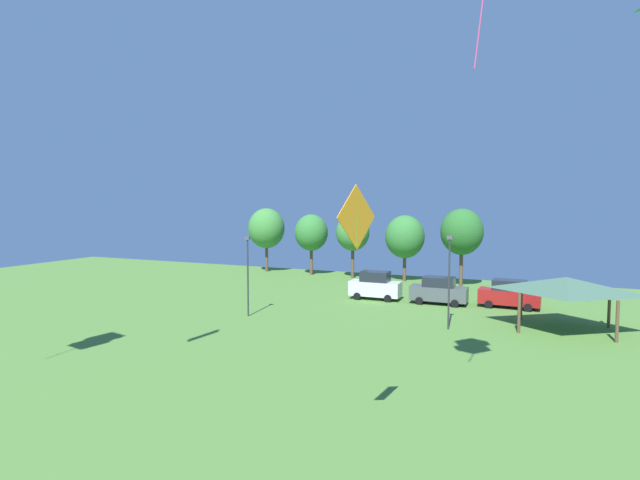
# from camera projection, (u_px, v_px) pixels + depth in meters

# --- Properties ---
(kite_flying_2) EXTENTS (0.58, 2.03, 2.09)m
(kite_flying_2) POSITION_uv_depth(u_px,v_px,m) (357.00, 217.00, 15.92)
(kite_flying_2) COLOR orange
(parked_car_leftmost) EXTENTS (4.50, 2.02, 2.48)m
(parked_car_leftmost) POSITION_uv_depth(u_px,v_px,m) (375.00, 286.00, 44.03)
(parked_car_leftmost) COLOR silver
(parked_car_leftmost) RESTS_ON ground
(parked_car_second_from_left) EXTENTS (4.70, 2.02, 2.31)m
(parked_car_second_from_left) POSITION_uv_depth(u_px,v_px,m) (439.00, 291.00, 41.94)
(parked_car_second_from_left) COLOR #4C5156
(parked_car_second_from_left) RESTS_ON ground
(parked_car_third_from_left) EXTENTS (4.80, 2.14, 2.29)m
(parked_car_third_from_left) POSITION_uv_depth(u_px,v_px,m) (509.00, 294.00, 40.42)
(parked_car_third_from_left) COLOR maroon
(parked_car_third_from_left) RESTS_ON ground
(park_pavilion) EXTENTS (7.21, 5.09, 3.60)m
(park_pavilion) POSITION_uv_depth(u_px,v_px,m) (566.00, 285.00, 33.16)
(park_pavilion) COLOR brown
(park_pavilion) RESTS_ON ground
(light_post_0) EXTENTS (0.36, 0.20, 6.33)m
(light_post_0) POSITION_uv_depth(u_px,v_px,m) (449.00, 277.00, 33.37)
(light_post_0) COLOR #2D2D33
(light_post_0) RESTS_ON ground
(light_post_1) EXTENTS (0.36, 0.20, 6.01)m
(light_post_1) POSITION_uv_depth(u_px,v_px,m) (248.00, 271.00, 37.33)
(light_post_1) COLOR #2D2D33
(light_post_1) RESTS_ON ground
(treeline_tree_0) EXTENTS (4.48, 4.48, 7.84)m
(treeline_tree_0) POSITION_uv_depth(u_px,v_px,m) (266.00, 228.00, 61.45)
(treeline_tree_0) COLOR brown
(treeline_tree_0) RESTS_ON ground
(treeline_tree_1) EXTENTS (3.91, 3.91, 7.16)m
(treeline_tree_1) POSITION_uv_depth(u_px,v_px,m) (311.00, 233.00, 58.67)
(treeline_tree_1) COLOR brown
(treeline_tree_1) RESTS_ON ground
(treeline_tree_2) EXTENTS (3.77, 3.77, 7.25)m
(treeline_tree_2) POSITION_uv_depth(u_px,v_px,m) (353.00, 233.00, 56.12)
(treeline_tree_2) COLOR brown
(treeline_tree_2) RESTS_ON ground
(treeline_tree_3) EXTENTS (4.23, 4.23, 7.17)m
(treeline_tree_3) POSITION_uv_depth(u_px,v_px,m) (405.00, 237.00, 53.92)
(treeline_tree_3) COLOR brown
(treeline_tree_3) RESTS_ON ground
(treeline_tree_4) EXTENTS (4.27, 4.27, 7.94)m
(treeline_tree_4) POSITION_uv_depth(u_px,v_px,m) (462.00, 232.00, 50.45)
(treeline_tree_4) COLOR brown
(treeline_tree_4) RESTS_ON ground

